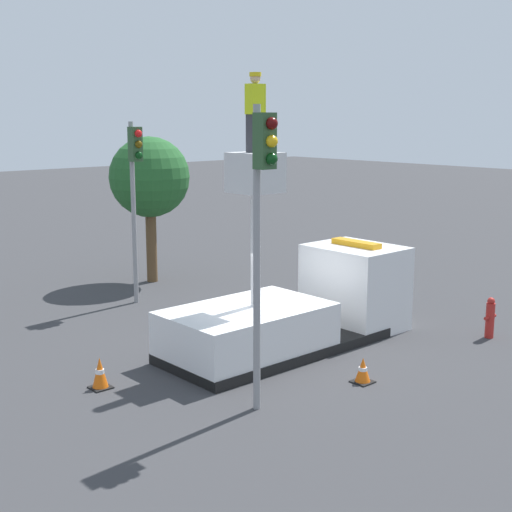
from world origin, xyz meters
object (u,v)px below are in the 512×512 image
at_px(bucket_truck, 297,309).
at_px(fire_hydrant, 490,318).
at_px(worker, 255,112).
at_px(traffic_light_across, 135,177).
at_px(traffic_light_pole, 262,200).
at_px(tree_left_bg, 150,178).
at_px(traffic_cone_curbside, 363,371).
at_px(traffic_cone_rear, 100,374).

relative_size(bucket_truck, fire_hydrant, 6.33).
bearing_deg(worker, traffic_light_across, 84.31).
bearing_deg(fire_hydrant, traffic_light_pole, 176.40).
bearing_deg(traffic_light_across, bucket_truck, -82.55).
distance_m(worker, tree_left_bg, 8.82).
bearing_deg(fire_hydrant, worker, 151.73).
height_order(traffic_light_pole, traffic_cone_curbside, traffic_light_pole).
distance_m(traffic_cone_rear, tree_left_bg, 10.34).
relative_size(bucket_truck, worker, 3.85).
distance_m(traffic_light_pole, tree_left_bg, 11.59).
relative_size(traffic_light_pole, fire_hydrant, 5.46).
distance_m(traffic_cone_curbside, tree_left_bg, 11.63).
bearing_deg(tree_left_bg, worker, -107.23).
distance_m(bucket_truck, worker, 4.97).
relative_size(traffic_cone_rear, traffic_cone_curbside, 1.21).
distance_m(traffic_light_pole, fire_hydrant, 8.29).
distance_m(fire_hydrant, traffic_cone_curbside, 4.87).
relative_size(traffic_light_across, tree_left_bg, 1.10).
bearing_deg(bucket_truck, tree_left_bg, 81.96).
bearing_deg(fire_hydrant, bucket_truck, 144.22).
height_order(fire_hydrant, traffic_cone_curbside, fire_hydrant).
distance_m(worker, traffic_cone_curbside, 6.12).
relative_size(worker, traffic_cone_rear, 2.61).
bearing_deg(tree_left_bg, fire_hydrant, -75.36).
bearing_deg(traffic_cone_curbside, fire_hydrant, -1.48).
height_order(fire_hydrant, tree_left_bg, tree_left_bg).
xyz_separation_m(traffic_light_pole, fire_hydrant, (7.47, -0.47, -3.57)).
height_order(bucket_truck, fire_hydrant, bucket_truck).
xyz_separation_m(worker, tree_left_bg, (2.54, 8.18, -2.12)).
xyz_separation_m(bucket_truck, traffic_cone_curbside, (-0.80, -2.80, -0.63)).
bearing_deg(fire_hydrant, tree_left_bg, 104.64).
relative_size(worker, tree_left_bg, 0.35).
height_order(worker, traffic_light_pole, worker).
height_order(traffic_cone_curbside, tree_left_bg, tree_left_bg).
relative_size(traffic_light_pole, traffic_light_across, 1.07).
bearing_deg(traffic_cone_curbside, traffic_cone_rear, 141.59).
relative_size(traffic_light_across, fire_hydrant, 5.12).
distance_m(traffic_light_across, fire_hydrant, 10.68).
height_order(bucket_truck, traffic_cone_rear, bucket_truck).
bearing_deg(tree_left_bg, traffic_cone_curbside, -100.12).
xyz_separation_m(traffic_light_pole, traffic_cone_curbside, (2.60, -0.34, -3.83)).
distance_m(traffic_light_across, traffic_cone_curbside, 9.50).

